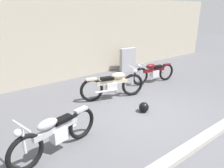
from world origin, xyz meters
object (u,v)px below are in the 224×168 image
at_px(helmet, 144,107).
at_px(motorcycle_cream, 113,85).
at_px(motorcycle_silver, 56,133).
at_px(motorcycle_maroon, 153,72).
at_px(stone_marker, 128,60).

height_order(helmet, motorcycle_cream, motorcycle_cream).
bearing_deg(motorcycle_cream, helmet, -69.19).
distance_m(helmet, motorcycle_silver, 2.73).
xyz_separation_m(helmet, motorcycle_maroon, (2.12, 1.55, 0.28)).
bearing_deg(motorcycle_maroon, motorcycle_silver, 29.97).
bearing_deg(helmet, motorcycle_maroon, 36.23).
bearing_deg(motorcycle_maroon, helmet, 46.44).
height_order(motorcycle_cream, motorcycle_silver, motorcycle_cream).
relative_size(stone_marker, helmet, 3.77).
distance_m(helmet, motorcycle_cream, 1.34).
distance_m(stone_marker, motorcycle_cream, 3.33).
bearing_deg(stone_marker, helmet, -125.65).
height_order(stone_marker, motorcycle_maroon, stone_marker).
xyz_separation_m(motorcycle_maroon, motorcycle_cream, (-2.20, -0.25, 0.04)).
relative_size(helmet, motorcycle_maroon, 0.15).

